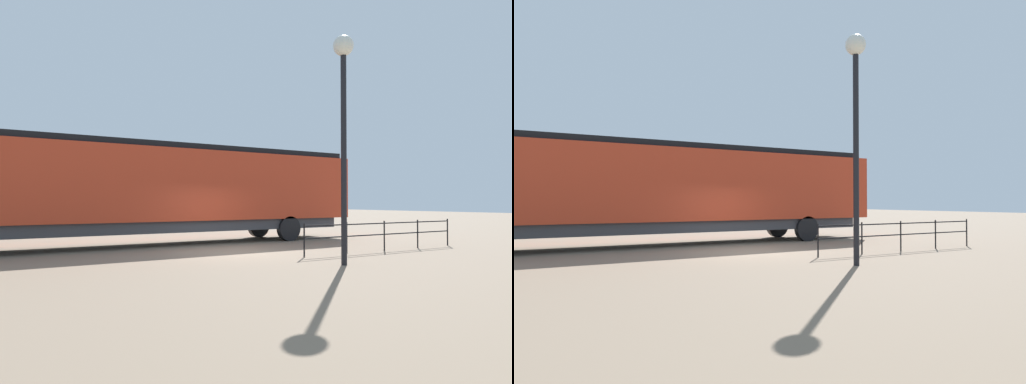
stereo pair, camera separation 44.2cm
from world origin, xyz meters
The scene contains 4 objects.
ground_plane centered at (0.00, 0.00, 0.00)m, with size 120.00×120.00×0.00m, color #84705B.
locomotive centered at (-3.78, -1.42, 2.29)m, with size 2.86×18.96×4.06m.
lamp_post centered at (4.41, 1.06, 4.73)m, with size 0.58×0.58×6.41m.
platform_fence centered at (2.49, 4.74, 0.69)m, with size 0.05×7.24×1.07m.
Camera 1 is at (13.67, -7.46, 1.77)m, focal length 31.23 mm.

